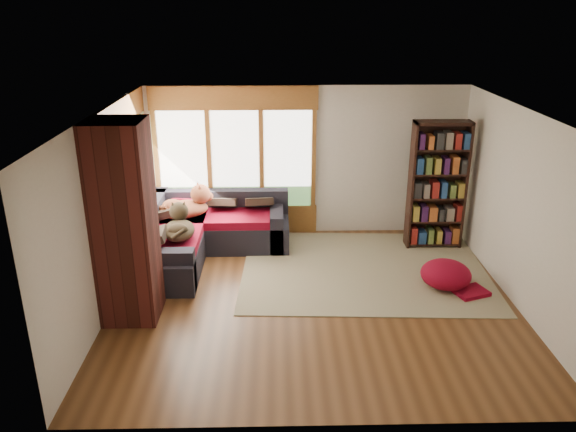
# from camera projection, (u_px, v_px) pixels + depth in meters

# --- Properties ---
(floor) EXTENTS (5.50, 5.50, 0.00)m
(floor) POSITION_uv_depth(u_px,v_px,m) (313.00, 299.00, 7.83)
(floor) COLOR #4E2D15
(floor) RESTS_ON ground
(ceiling) EXTENTS (5.50, 5.50, 0.00)m
(ceiling) POSITION_uv_depth(u_px,v_px,m) (316.00, 113.00, 6.90)
(ceiling) COLOR white
(wall_back) EXTENTS (5.50, 0.04, 2.60)m
(wall_back) POSITION_uv_depth(u_px,v_px,m) (305.00, 162.00, 9.70)
(wall_back) COLOR silver
(wall_back) RESTS_ON ground
(wall_front) EXTENTS (5.50, 0.04, 2.60)m
(wall_front) POSITION_uv_depth(u_px,v_px,m) (333.00, 310.00, 5.03)
(wall_front) COLOR silver
(wall_front) RESTS_ON ground
(wall_left) EXTENTS (0.04, 5.00, 2.60)m
(wall_left) POSITION_uv_depth(u_px,v_px,m) (104.00, 214.00, 7.31)
(wall_left) COLOR silver
(wall_left) RESTS_ON ground
(wall_right) EXTENTS (0.04, 5.00, 2.60)m
(wall_right) POSITION_uv_depth(u_px,v_px,m) (522.00, 210.00, 7.43)
(wall_right) COLOR silver
(wall_right) RESTS_ON ground
(windows_back) EXTENTS (2.82, 0.10, 1.90)m
(windows_back) POSITION_uv_depth(u_px,v_px,m) (235.00, 160.00, 9.63)
(windows_back) COLOR brown
(windows_back) RESTS_ON wall_back
(windows_left) EXTENTS (0.10, 2.62, 1.90)m
(windows_left) POSITION_uv_depth(u_px,v_px,m) (129.00, 182.00, 8.41)
(windows_left) COLOR brown
(windows_left) RESTS_ON wall_left
(roller_blind) EXTENTS (0.03, 0.72, 0.90)m
(roller_blind) POSITION_uv_depth(u_px,v_px,m) (140.00, 143.00, 9.05)
(roller_blind) COLOR gray
(roller_blind) RESTS_ON wall_left
(brick_chimney) EXTENTS (0.70, 0.70, 2.60)m
(brick_chimney) POSITION_uv_depth(u_px,v_px,m) (125.00, 223.00, 6.99)
(brick_chimney) COLOR #471914
(brick_chimney) RESTS_ON ground
(sectional_sofa) EXTENTS (2.20, 2.20, 0.80)m
(sectional_sofa) POSITION_uv_depth(u_px,v_px,m) (189.00, 233.00, 9.27)
(sectional_sofa) COLOR black
(sectional_sofa) RESTS_ON ground
(area_rug) EXTENTS (3.85, 3.02, 0.01)m
(area_rug) POSITION_uv_depth(u_px,v_px,m) (364.00, 269.00, 8.70)
(area_rug) COLOR beige
(area_rug) RESTS_ON ground
(bookshelf) EXTENTS (0.91, 0.30, 2.13)m
(bookshelf) POSITION_uv_depth(u_px,v_px,m) (437.00, 186.00, 9.18)
(bookshelf) COLOR black
(bookshelf) RESTS_ON ground
(pouf) EXTENTS (0.76, 0.76, 0.39)m
(pouf) POSITION_uv_depth(u_px,v_px,m) (446.00, 273.00, 8.11)
(pouf) COLOR maroon
(pouf) RESTS_ON area_rug
(dog_tan) EXTENTS (0.94, 0.74, 0.46)m
(dog_tan) POSITION_uv_depth(u_px,v_px,m) (188.00, 206.00, 9.14)
(dog_tan) COLOR brown
(dog_tan) RESTS_ON sectional_sofa
(dog_brindle) EXTENTS (0.54, 0.80, 0.41)m
(dog_brindle) POSITION_uv_depth(u_px,v_px,m) (179.00, 227.00, 8.37)
(dog_brindle) COLOR black
(dog_brindle) RESTS_ON sectional_sofa
(throw_pillows) EXTENTS (1.98, 1.68, 0.45)m
(throw_pillows) POSITION_uv_depth(u_px,v_px,m) (191.00, 203.00, 9.24)
(throw_pillows) COLOR black
(throw_pillows) RESTS_ON sectional_sofa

